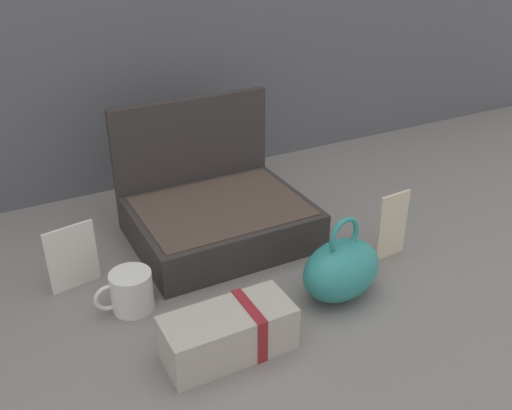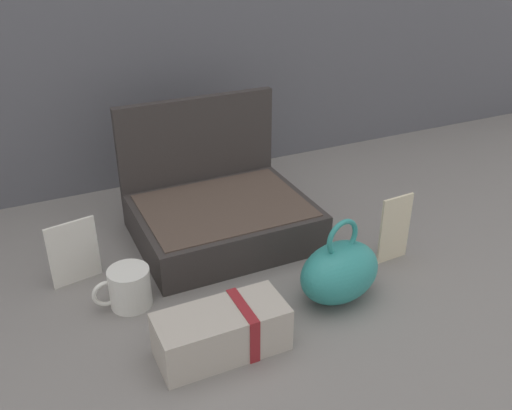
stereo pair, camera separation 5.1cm
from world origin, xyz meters
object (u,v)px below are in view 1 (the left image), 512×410
object	(u,v)px
teal_pouch_handbag	(341,269)
info_card_left	(392,225)
coffee_mug	(131,291)
poster_card_right	(72,257)
cream_toiletry_bag	(230,332)
open_suitcase	(216,210)

from	to	relation	value
teal_pouch_handbag	info_card_left	size ratio (longest dim) A/B	1.26
coffee_mug	poster_card_right	bearing A→B (deg)	122.34
cream_toiletry_bag	poster_card_right	bearing A→B (deg)	121.33
cream_toiletry_bag	teal_pouch_handbag	bearing A→B (deg)	9.54
open_suitcase	info_card_left	distance (m)	0.43
cream_toiletry_bag	info_card_left	size ratio (longest dim) A/B	1.47
info_card_left	open_suitcase	bearing A→B (deg)	135.62
cream_toiletry_bag	coffee_mug	distance (m)	0.25
teal_pouch_handbag	open_suitcase	bearing A→B (deg)	110.22
open_suitcase	coffee_mug	world-z (taller)	open_suitcase
poster_card_right	info_card_left	bearing A→B (deg)	-28.50
teal_pouch_handbag	coffee_mug	distance (m)	0.44
teal_pouch_handbag	cream_toiletry_bag	world-z (taller)	teal_pouch_handbag
open_suitcase	cream_toiletry_bag	size ratio (longest dim) A/B	1.72
open_suitcase	teal_pouch_handbag	xyz separation A→B (m)	(0.13, -0.36, -0.00)
cream_toiletry_bag	poster_card_right	distance (m)	0.41
teal_pouch_handbag	info_card_left	bearing A→B (deg)	20.23
coffee_mug	poster_card_right	distance (m)	0.16
cream_toiletry_bag	coffee_mug	bearing A→B (deg)	120.68
coffee_mug	cream_toiletry_bag	bearing A→B (deg)	-59.32
coffee_mug	poster_card_right	xyz separation A→B (m)	(-0.09, 0.14, 0.03)
info_card_left	coffee_mug	bearing A→B (deg)	167.80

